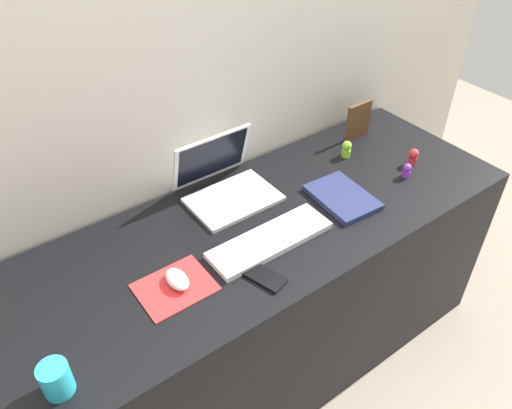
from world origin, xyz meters
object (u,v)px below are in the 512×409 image
Objects in this scene: mouse at (177,279)px; toy_figurine_red at (413,156)px; picture_frame at (358,120)px; toy_figurine_purple at (407,170)px; keyboard at (269,241)px; notebook_pad at (342,197)px; toy_figurine_lime at (347,149)px; coffee_mug at (56,379)px; cell_phone at (264,277)px; laptop at (224,180)px.

mouse is 1.03m from toy_figurine_red.
picture_frame is (1.00, 0.28, 0.05)m from mouse.
toy_figurine_red reaches higher than toy_figurine_purple.
keyboard is at bearing -3.15° from mouse.
notebook_pad is 1.60× the size of picture_frame.
toy_figurine_lime is (-0.08, 0.23, 0.01)m from toy_figurine_purple.
picture_frame is 2.75× the size of toy_figurine_purple.
coffee_mug is 1.33× the size of toy_figurine_lime.
coffee_mug is at bearing -175.80° from toy_figurine_purple.
picture_frame reaches higher than cell_phone.
keyboard is at bearing -177.71° from toy_figurine_red.
picture_frame is (0.79, 0.41, 0.07)m from cell_phone.
mouse is 1.45× the size of toy_figurine_lime.
toy_figurine_red is (0.08, 0.04, 0.01)m from toy_figurine_purple.
notebook_pad is 0.28m from toy_figurine_lime.
laptop is at bearing 39.35° from mouse.
keyboard is (-0.03, -0.30, -0.04)m from laptop.
laptop reaches higher than mouse.
cell_phone is 0.74m from toy_figurine_purple.
coffee_mug is at bearing -168.68° from notebook_pad.
keyboard is 4.27× the size of mouse.
keyboard is at bearing 30.58° from cell_phone.
keyboard is at bearing 178.84° from toy_figurine_purple.
toy_figurine_lime is at bearing 131.20° from toy_figurine_red.
coffee_mug is (-0.39, -0.13, 0.02)m from mouse.
toy_figurine_lime is at bearing 10.37° from cell_phone.
toy_figurine_purple reaches higher than mouse.
notebook_pad is 3.62× the size of toy_figurine_lime.
toy_figurine_lime is (-0.14, -0.08, -0.04)m from picture_frame.
cell_phone is 1.93× the size of toy_figurine_lime.
laptop is 0.73m from toy_figurine_red.
toy_figurine_lime reaches higher than notebook_pad.
toy_figurine_lime is at bearing -149.62° from picture_frame.
toy_figurine_purple reaches higher than cell_phone.
toy_figurine_red reaches higher than keyboard.
cell_phone is at bearing -107.83° from laptop.
toy_figurine_red is at bearing 0.61° from mouse.
cell_phone is at bearing -170.33° from toy_figurine_red.
picture_frame is 0.17m from toy_figurine_lime.
laptop is 0.84m from coffee_mug.
keyboard is 0.63m from toy_figurine_purple.
laptop is 0.45m from mouse.
laptop is 0.31m from keyboard.
toy_figurine_lime reaches higher than cell_phone.
notebook_pad is at bearing 7.44° from coffee_mug.
coffee_mug reaches higher than toy_figurine_red.
coffee_mug reaches higher than cell_phone.
picture_frame is 0.27m from toy_figurine_red.
notebook_pad is 3.66× the size of toy_figurine_red.
picture_frame is at bearing -0.28° from laptop.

